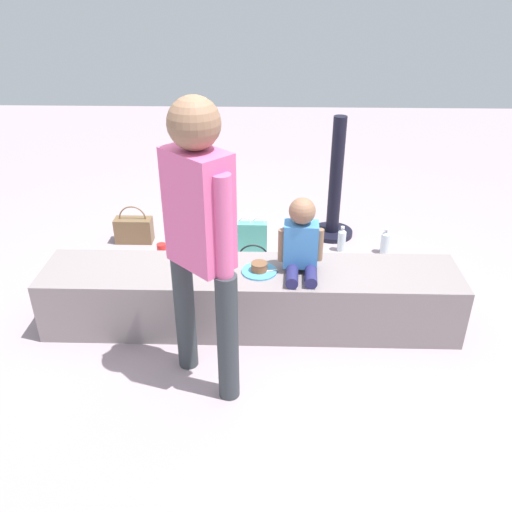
% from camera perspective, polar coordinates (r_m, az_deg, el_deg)
% --- Properties ---
extents(ground_plane, '(12.00, 12.00, 0.00)m').
position_cam_1_polar(ground_plane, '(3.55, -0.57, -7.18)').
color(ground_plane, '#A28E96').
extents(concrete_ledge, '(2.64, 0.49, 0.40)m').
position_cam_1_polar(concrete_ledge, '(3.44, -0.58, -4.46)').
color(concrete_ledge, gray).
rests_on(concrete_ledge, ground_plane).
extents(child_seated, '(0.28, 0.32, 0.48)m').
position_cam_1_polar(child_seated, '(3.23, 4.89, 1.62)').
color(child_seated, navy).
rests_on(child_seated, concrete_ledge).
extents(adult_standing, '(0.38, 0.37, 1.60)m').
position_cam_1_polar(adult_standing, '(2.61, -6.06, 3.03)').
color(adult_standing, '#31373C').
rests_on(adult_standing, ground_plane).
extents(cake_plate, '(0.22, 0.22, 0.07)m').
position_cam_1_polar(cake_plate, '(3.30, 0.35, -1.41)').
color(cake_plate, '#4CA5D8').
rests_on(cake_plate, concrete_ledge).
extents(gift_bag, '(0.25, 0.08, 0.33)m').
position_cam_1_polar(gift_bag, '(4.29, -0.48, 1.94)').
color(gift_bag, '#59C6B2').
rests_on(gift_bag, ground_plane).
extents(railing_post, '(0.36, 0.36, 1.04)m').
position_cam_1_polar(railing_post, '(4.56, 8.46, 6.63)').
color(railing_post, black).
rests_on(railing_post, ground_plane).
extents(water_bottle_near_gift, '(0.07, 0.07, 0.22)m').
position_cam_1_polar(water_bottle_near_gift, '(4.46, 13.73, 1.49)').
color(water_bottle_near_gift, silver).
rests_on(water_bottle_near_gift, ground_plane).
extents(water_bottle_far_side, '(0.07, 0.07, 0.22)m').
position_cam_1_polar(water_bottle_far_side, '(4.42, 9.21, 1.76)').
color(water_bottle_far_side, silver).
rests_on(water_bottle_far_side, ground_plane).
extents(party_cup_red, '(0.07, 0.07, 0.10)m').
position_cam_1_polar(party_cup_red, '(4.39, -10.12, 0.70)').
color(party_cup_red, red).
rests_on(party_cup_red, ground_plane).
extents(cake_box_white, '(0.35, 0.39, 0.10)m').
position_cam_1_polar(cake_box_white, '(4.05, 10.19, -1.82)').
color(cake_box_white, white).
rests_on(cake_box_white, ground_plane).
extents(handbag_black_leather, '(0.32, 0.12, 0.31)m').
position_cam_1_polar(handbag_black_leather, '(3.95, -0.25, -1.38)').
color(handbag_black_leather, black).
rests_on(handbag_black_leather, ground_plane).
extents(handbag_brown_canvas, '(0.31, 0.14, 0.33)m').
position_cam_1_polar(handbag_brown_canvas, '(4.62, -12.99, 2.80)').
color(handbag_brown_canvas, brown).
rests_on(handbag_brown_canvas, ground_plane).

